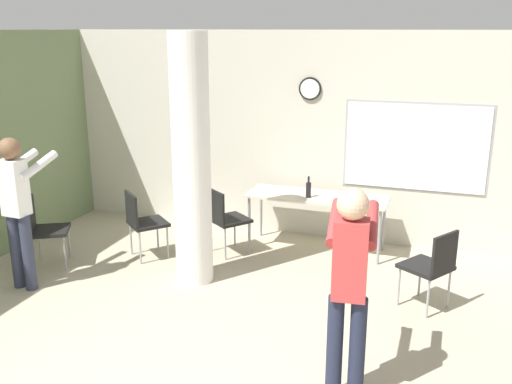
{
  "coord_description": "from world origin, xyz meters",
  "views": [
    {
      "loc": [
        1.84,
        -2.44,
        2.83
      ],
      "look_at": [
        0.11,
        2.67,
        1.27
      ],
      "focal_mm": 40.0,
      "sensor_mm": 36.0,
      "label": 1
    }
  ],
  "objects_px": {
    "chair_by_left_wall": "(43,226)",
    "chair_mid_room": "(432,264)",
    "chair_table_left": "(225,216)",
    "person_watching_back": "(18,202)",
    "chair_near_pillar": "(142,220)",
    "person_playing_side": "(349,278)",
    "bottle_on_table": "(308,189)",
    "folding_table": "(317,199)"
  },
  "relations": [
    {
      "from": "bottle_on_table",
      "to": "folding_table",
      "type": "bearing_deg",
      "value": 53.27
    },
    {
      "from": "bottle_on_table",
      "to": "chair_near_pillar",
      "type": "xyz_separation_m",
      "value": [
        -1.92,
        -0.86,
        -0.34
      ]
    },
    {
      "from": "chair_by_left_wall",
      "to": "person_watching_back",
      "type": "height_order",
      "value": "person_watching_back"
    },
    {
      "from": "chair_table_left",
      "to": "chair_near_pillar",
      "type": "height_order",
      "value": "same"
    },
    {
      "from": "bottle_on_table",
      "to": "chair_table_left",
      "type": "height_order",
      "value": "bottle_on_table"
    },
    {
      "from": "chair_mid_room",
      "to": "chair_near_pillar",
      "type": "xyz_separation_m",
      "value": [
        -3.5,
        0.28,
        0.0
      ]
    },
    {
      "from": "chair_table_left",
      "to": "person_watching_back",
      "type": "relative_size",
      "value": 0.51
    },
    {
      "from": "chair_table_left",
      "to": "person_watching_back",
      "type": "xyz_separation_m",
      "value": [
        -1.76,
        -1.64,
        0.5
      ]
    },
    {
      "from": "person_watching_back",
      "to": "folding_table",
      "type": "bearing_deg",
      "value": 37.42
    },
    {
      "from": "person_watching_back",
      "to": "chair_by_left_wall",
      "type": "bearing_deg",
      "value": 108.09
    },
    {
      "from": "chair_mid_room",
      "to": "chair_near_pillar",
      "type": "relative_size",
      "value": 1.0
    },
    {
      "from": "chair_mid_room",
      "to": "chair_by_left_wall",
      "type": "xyz_separation_m",
      "value": [
        -4.51,
        -0.33,
        0.0
      ]
    },
    {
      "from": "folding_table",
      "to": "person_watching_back",
      "type": "xyz_separation_m",
      "value": [
        -2.83,
        -2.17,
        0.32
      ]
    },
    {
      "from": "folding_table",
      "to": "chair_by_left_wall",
      "type": "relative_size",
      "value": 2.08
    },
    {
      "from": "folding_table",
      "to": "person_playing_side",
      "type": "bearing_deg",
      "value": -72.86
    },
    {
      "from": "chair_table_left",
      "to": "person_playing_side",
      "type": "distance_m",
      "value": 3.21
    },
    {
      "from": "folding_table",
      "to": "chair_by_left_wall",
      "type": "xyz_separation_m",
      "value": [
        -3.02,
        -1.59,
        -0.18
      ]
    },
    {
      "from": "bottle_on_table",
      "to": "chair_by_left_wall",
      "type": "relative_size",
      "value": 0.32
    },
    {
      "from": "chair_by_left_wall",
      "to": "chair_table_left",
      "type": "bearing_deg",
      "value": 28.71
    },
    {
      "from": "chair_by_left_wall",
      "to": "person_playing_side",
      "type": "relative_size",
      "value": 0.5
    },
    {
      "from": "chair_by_left_wall",
      "to": "chair_mid_room",
      "type": "bearing_deg",
      "value": 4.22
    },
    {
      "from": "chair_table_left",
      "to": "chair_near_pillar",
      "type": "xyz_separation_m",
      "value": [
        -0.93,
        -0.46,
        0.0
      ]
    },
    {
      "from": "chair_mid_room",
      "to": "person_playing_side",
      "type": "xyz_separation_m",
      "value": [
        -0.57,
        -1.73,
        0.51
      ]
    },
    {
      "from": "chair_near_pillar",
      "to": "person_watching_back",
      "type": "xyz_separation_m",
      "value": [
        -0.83,
        -1.18,
        0.5
      ]
    },
    {
      "from": "chair_by_left_wall",
      "to": "person_watching_back",
      "type": "relative_size",
      "value": 0.51
    },
    {
      "from": "chair_by_left_wall",
      "to": "person_playing_side",
      "type": "xyz_separation_m",
      "value": [
        3.94,
        -1.4,
        0.51
      ]
    },
    {
      "from": "folding_table",
      "to": "chair_mid_room",
      "type": "relative_size",
      "value": 2.08
    },
    {
      "from": "folding_table",
      "to": "chair_table_left",
      "type": "bearing_deg",
      "value": -153.83
    },
    {
      "from": "folding_table",
      "to": "chair_near_pillar",
      "type": "bearing_deg",
      "value": -153.91
    },
    {
      "from": "chair_table_left",
      "to": "person_watching_back",
      "type": "bearing_deg",
      "value": -137.01
    },
    {
      "from": "chair_mid_room",
      "to": "person_watching_back",
      "type": "xyz_separation_m",
      "value": [
        -4.32,
        -0.91,
        0.5
      ]
    },
    {
      "from": "chair_by_left_wall",
      "to": "bottle_on_table",
      "type": "bearing_deg",
      "value": 26.71
    },
    {
      "from": "person_watching_back",
      "to": "person_playing_side",
      "type": "height_order",
      "value": "person_playing_side"
    },
    {
      "from": "chair_near_pillar",
      "to": "chair_by_left_wall",
      "type": "bearing_deg",
      "value": -148.92
    },
    {
      "from": "folding_table",
      "to": "chair_mid_room",
      "type": "distance_m",
      "value": 1.96
    },
    {
      "from": "person_watching_back",
      "to": "person_playing_side",
      "type": "bearing_deg",
      "value": -12.36
    },
    {
      "from": "chair_mid_room",
      "to": "chair_by_left_wall",
      "type": "distance_m",
      "value": 4.52
    },
    {
      "from": "chair_table_left",
      "to": "bottle_on_table",
      "type": "bearing_deg",
      "value": 22.53
    },
    {
      "from": "chair_mid_room",
      "to": "chair_table_left",
      "type": "relative_size",
      "value": 1.0
    },
    {
      "from": "person_watching_back",
      "to": "person_playing_side",
      "type": "xyz_separation_m",
      "value": [
        3.75,
        -0.82,
        0.01
      ]
    },
    {
      "from": "bottle_on_table",
      "to": "chair_near_pillar",
      "type": "height_order",
      "value": "bottle_on_table"
    },
    {
      "from": "chair_mid_room",
      "to": "chair_table_left",
      "type": "height_order",
      "value": "same"
    }
  ]
}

